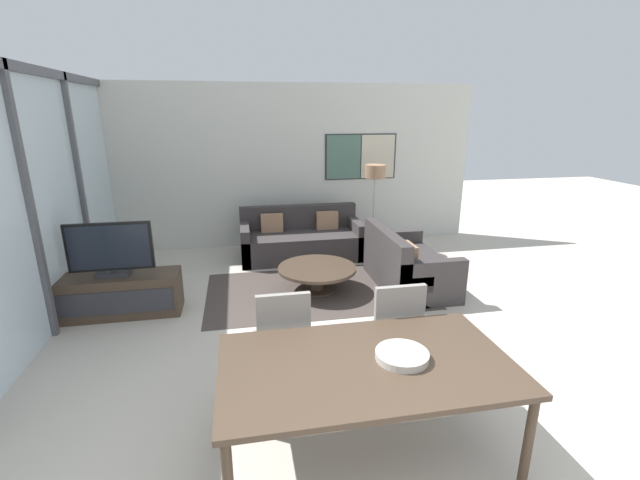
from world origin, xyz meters
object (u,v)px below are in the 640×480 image
dining_chair_left (283,338)px  sofa_side (405,268)px  sofa_main (301,240)px  fruit_bowl (402,355)px  coffee_table (317,273)px  dining_chair_centre (393,329)px  dining_table (366,370)px  television (110,250)px  tv_console (117,295)px  floor_lamp (375,178)px

dining_chair_left → sofa_side: bearing=47.7°
sofa_main → sofa_side: same height
sofa_main → fruit_bowl: size_ratio=5.57×
sofa_side → fruit_bowl: (-1.18, -2.87, 0.52)m
coffee_table → fruit_bowl: 2.98m
dining_chair_centre → dining_table: bearing=-122.2°
television → dining_table: (2.25, -2.68, -0.10)m
tv_console → sofa_main: (2.46, 1.73, 0.02)m
television → coffee_table: television is taller
television → dining_chair_centre: 3.34m
sofa_main → dining_chair_left: 3.71m
dining_chair_centre → fruit_bowl: size_ratio=2.82×
dining_chair_left → dining_chair_centre: bearing=-1.2°
tv_console → fruit_bowl: 3.70m
sofa_side → coffee_table: sofa_side is taller
floor_lamp → television: bearing=-153.9°
television → fruit_bowl: 3.67m
tv_console → floor_lamp: (3.74, 1.83, 1.01)m
sofa_side → floor_lamp: 1.92m
floor_lamp → dining_chair_left: bearing=-117.7°
television → coffee_table: 2.53m
dining_chair_centre → fruit_bowl: (-0.23, -0.76, 0.24)m
coffee_table → dining_chair_left: bearing=-107.6°
sofa_side → tv_console: bearing=92.8°
sofa_main → dining_chair_left: size_ratio=1.98×
television → floor_lamp: (3.74, 1.83, 0.45)m
coffee_table → dining_chair_left: size_ratio=1.05×
dining_chair_left → dining_chair_centre: 0.94m
tv_console → fruit_bowl: bearing=-47.2°
dining_table → fruit_bowl: size_ratio=5.42×
tv_console → dining_chair_left: dining_chair_left is taller
tv_console → coffee_table: 2.47m
television → sofa_side: bearing=2.8°
television → dining_chair_centre: television is taller
coffee_table → fruit_bowl: bearing=-89.4°
dining_table → dining_chair_left: (-0.47, 0.77, -0.15)m
sofa_main → floor_lamp: size_ratio=1.33×
tv_console → sofa_side: bearing=2.8°
dining_table → floor_lamp: bearing=71.7°
tv_console → dining_table: (2.25, -2.68, 0.45)m
coffee_table → dining_chair_centre: (0.26, -2.17, 0.29)m
coffee_table → floor_lamp: floor_lamp is taller
tv_console → sofa_side: sofa_side is taller
television → floor_lamp: 4.19m
fruit_bowl → floor_lamp: 4.71m
dining_chair_centre → sofa_side: bearing=65.7°
coffee_table → dining_chair_centre: 2.20m
sofa_main → floor_lamp: (1.29, 0.10, 0.98)m
fruit_bowl → sofa_main: bearing=90.4°
sofa_main → coffee_table: bearing=-90.0°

